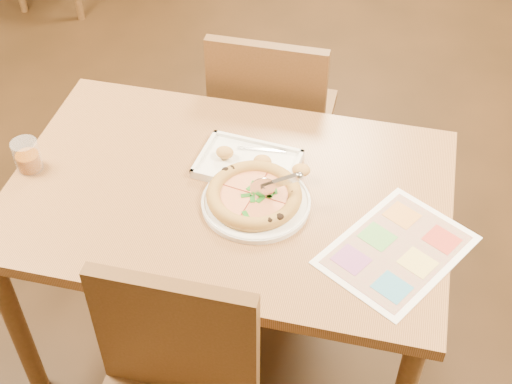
% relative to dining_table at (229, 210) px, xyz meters
% --- Properties ---
extents(dining_table, '(1.30, 0.85, 0.72)m').
position_rel_dining_table_xyz_m(dining_table, '(0.00, 0.00, 0.00)').
color(dining_table, '#9B673E').
rests_on(dining_table, ground).
extents(chair_far, '(0.42, 0.42, 0.47)m').
position_rel_dining_table_xyz_m(chair_far, '(-0.00, 0.60, -0.07)').
color(chair_far, brown).
rests_on(chair_far, ground).
extents(plate, '(0.38, 0.38, 0.02)m').
position_rel_dining_table_xyz_m(plate, '(0.09, -0.04, 0.09)').
color(plate, white).
rests_on(plate, dining_table).
extents(pizza, '(0.28, 0.28, 0.04)m').
position_rel_dining_table_xyz_m(pizza, '(0.09, -0.04, 0.12)').
color(pizza, gold).
rests_on(pizza, plate).
extents(pizza_cutter, '(0.14, 0.05, 0.08)m').
position_rel_dining_table_xyz_m(pizza_cutter, '(0.15, -0.03, 0.17)').
color(pizza_cutter, silver).
rests_on(pizza_cutter, pizza).
extents(appetizer_tray, '(0.35, 0.23, 0.06)m').
position_rel_dining_table_xyz_m(appetizer_tray, '(0.04, 0.11, 0.10)').
color(appetizer_tray, white).
rests_on(appetizer_tray, dining_table).
extents(glass_tumbler, '(0.08, 0.08, 0.10)m').
position_rel_dining_table_xyz_m(glass_tumbler, '(-0.61, -0.05, 0.13)').
color(glass_tumbler, '#87410A').
rests_on(glass_tumbler, dining_table).
extents(menu, '(0.45, 0.49, 0.00)m').
position_rel_dining_table_xyz_m(menu, '(0.51, -0.13, 0.09)').
color(menu, white).
rests_on(menu, dining_table).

